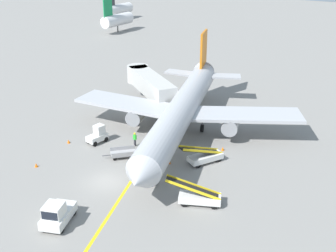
% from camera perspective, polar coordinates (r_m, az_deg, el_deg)
% --- Properties ---
extents(ground_plane, '(300.00, 300.00, 0.00)m').
position_cam_1_polar(ground_plane, '(42.34, -8.24, -7.50)').
color(ground_plane, gray).
extents(taxi_line_yellow, '(25.12, 76.14, 0.01)m').
position_cam_1_polar(taxi_line_yellow, '(45.28, -3.43, -5.05)').
color(taxi_line_yellow, yellow).
rests_on(taxi_line_yellow, ground).
extents(airliner, '(27.66, 34.45, 10.10)m').
position_cam_1_polar(airliner, '(50.35, 2.00, 2.36)').
color(airliner, '#B2B5BA').
rests_on(airliner, ground).
extents(jet_bridge, '(12.01, 9.25, 4.85)m').
position_cam_1_polar(jet_bridge, '(59.63, -2.73, 5.94)').
color(jet_bridge, beige).
rests_on(jet_bridge, ground).
extents(pushback_tug, '(3.06, 4.04, 2.20)m').
position_cam_1_polar(pushback_tug, '(36.90, -14.85, -11.49)').
color(pushback_tug, silver).
rests_on(pushback_tug, ground).
extents(baggage_tug_near_wing, '(1.66, 2.57, 2.10)m').
position_cam_1_polar(baggage_tug_near_wing, '(50.06, -9.50, -1.21)').
color(baggage_tug_near_wing, silver).
rests_on(baggage_tug_near_wing, ground).
extents(belt_loader_forward_hold, '(3.46, 5.00, 2.59)m').
position_cam_1_polar(belt_loader_forward_hold, '(45.13, 4.98, -4.09)').
color(belt_loader_forward_hold, silver).
rests_on(belt_loader_forward_hold, ground).
extents(belt_loader_aft_hold, '(5.07, 3.23, 2.59)m').
position_cam_1_polar(belt_loader_aft_hold, '(38.40, 4.16, -9.51)').
color(belt_loader_aft_hold, silver).
rests_on(belt_loader_aft_hold, ground).
extents(baggage_cart_loaded, '(3.19, 3.26, 0.94)m').
position_cam_1_polar(baggage_cart_loaded, '(46.45, -6.07, -3.71)').
color(baggage_cart_loaded, '#A5A5A8').
rests_on(baggage_cart_loaded, ground).
extents(ground_crew_marshaller, '(0.36, 0.24, 1.70)m').
position_cam_1_polar(ground_crew_marshaller, '(48.60, -4.53, -1.75)').
color(ground_crew_marshaller, '#26262D').
rests_on(ground_crew_marshaller, ground).
extents(safety_cone_nose_left, '(0.36, 0.36, 0.44)m').
position_cam_1_polar(safety_cone_nose_left, '(50.81, -13.36, -2.04)').
color(safety_cone_nose_left, orange).
rests_on(safety_cone_nose_left, ground).
extents(safety_cone_nose_right, '(0.36, 0.36, 0.44)m').
position_cam_1_polar(safety_cone_nose_right, '(48.13, 7.45, -3.07)').
color(safety_cone_nose_right, orange).
rests_on(safety_cone_nose_right, ground).
extents(safety_cone_wingtip_left, '(0.36, 0.36, 0.44)m').
position_cam_1_polar(safety_cone_wingtip_left, '(46.51, -17.48, -5.08)').
color(safety_cone_wingtip_left, orange).
rests_on(safety_cone_wingtip_left, ground).
extents(safety_cone_wingtip_right, '(0.36, 0.36, 0.44)m').
position_cam_1_polar(safety_cone_wingtip_right, '(45.02, 0.16, -4.87)').
color(safety_cone_wingtip_right, orange).
rests_on(safety_cone_wingtip_right, ground).
extents(safety_cone_tail_area, '(0.36, 0.36, 0.44)m').
position_cam_1_polar(safety_cone_tail_area, '(46.94, -1.83, -3.60)').
color(safety_cone_tail_area, orange).
rests_on(safety_cone_tail_area, ground).
extents(distant_aircraft_far_left, '(3.00, 10.10, 8.80)m').
position_cam_1_polar(distant_aircraft_far_left, '(131.16, -6.72, 15.54)').
color(distant_aircraft_far_left, silver).
rests_on(distant_aircraft_far_left, ground).
extents(distant_aircraft_mid_left, '(3.00, 10.10, 8.80)m').
position_cam_1_polar(distant_aircraft_mid_left, '(112.48, -6.94, 14.16)').
color(distant_aircraft_mid_left, silver).
rests_on(distant_aircraft_mid_left, ground).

